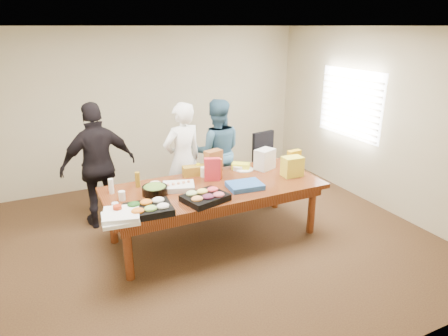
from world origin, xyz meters
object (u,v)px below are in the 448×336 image
office_chair (268,167)px  sheet_cake (179,187)px  salad_bowl (155,190)px  conference_table (214,212)px  person_right (217,152)px  person_center (183,160)px

office_chair → sheet_cake: size_ratio=2.56×
salad_bowl → office_chair: bearing=21.5°
conference_table → person_right: bearing=63.6°
person_center → person_right: size_ratio=1.02×
conference_table → sheet_cake: size_ratio=7.15×
sheet_cake → salad_bowl: 0.32m
sheet_cake → person_center: bearing=83.7°
person_center → conference_table: bearing=85.2°
person_center → sheet_cake: bearing=54.3°
office_chair → person_right: bearing=159.0°
office_chair → person_right: 0.94m
conference_table → person_center: 1.00m
person_right → sheet_cake: person_right is taller
conference_table → person_right: (0.54, 1.08, 0.46)m
person_center → sheet_cake: person_center is taller
office_chair → salad_bowl: bearing=-168.8°
office_chair → salad_bowl: 2.35m
sheet_cake → salad_bowl: size_ratio=1.25×
conference_table → salad_bowl: bearing=175.0°
person_right → office_chair: bearing=-170.9°
person_center → salad_bowl: bearing=38.8°
conference_table → person_right: size_ratio=1.68×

